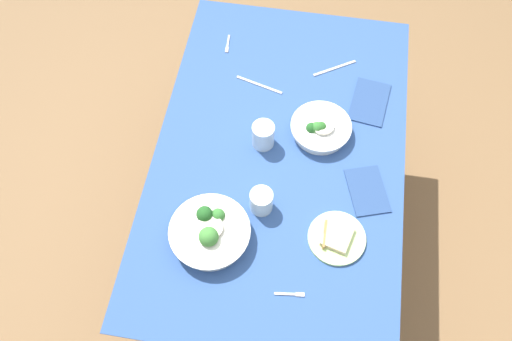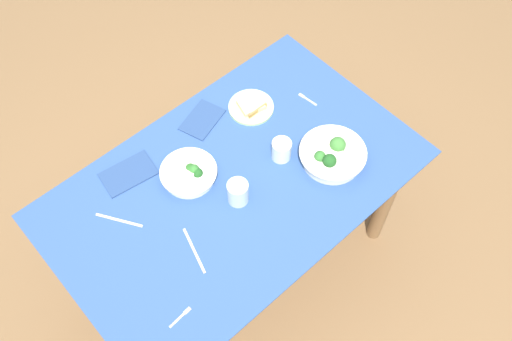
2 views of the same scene
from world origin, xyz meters
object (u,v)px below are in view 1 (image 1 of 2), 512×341
Objects in this scene: water_glass_center at (261,201)px; table_knife_left at (259,85)px; bread_side_plate at (337,238)px; water_glass_side at (263,135)px; fork_by_near_bowl at (228,45)px; napkin_folded_lower at (369,102)px; broccoli_bowl_far at (320,129)px; fork_by_far_bowl at (291,294)px; napkin_folded_upper at (367,191)px; table_knife_right at (335,68)px; broccoli_bowl_near at (210,232)px.

water_glass_center is 0.46× the size of table_knife_left.
water_glass_center reaches higher than bread_side_plate.
fork_by_near_bowl is at bearing -154.02° from water_glass_side.
napkin_folded_lower is (0.01, 0.44, 0.00)m from table_knife_left.
broccoli_bowl_far is 0.63m from fork_by_far_bowl.
napkin_folded_lower is at bearing 172.50° from bread_side_plate.
napkin_folded_upper is at bearing 55.17° from fork_by_far_bowl.
fork_by_near_bowl and table_knife_left have the same top height.
fork_by_near_bowl is 0.50× the size of table_knife_right.
broccoli_bowl_far is at bearing 153.49° from water_glass_center.
fork_by_near_bowl is 0.25m from table_knife_left.
bread_side_plate is at bearing 41.83° from water_glass_side.
fork_by_near_bowl is (-0.37, -0.42, -0.03)m from broccoli_bowl_far.
napkin_folded_lower is (0.15, 0.15, 0.00)m from table_knife_right.
bread_side_plate is 0.95m from fork_by_near_bowl.
water_glass_center is (-0.14, 0.15, 0.01)m from broccoli_bowl_near.
water_glass_center reaches higher than table_knife_right.
napkin_folded_lower is (-0.59, 0.08, -0.01)m from bread_side_plate.
table_knife_right is 0.90× the size of napkin_folded_lower.
napkin_folded_upper is (0.41, 0.45, 0.00)m from table_knife_left.
napkin_folded_lower is at bearing -166.04° from table_knife_left.
water_glass_side reaches higher than bread_side_plate.
broccoli_bowl_near reaches higher than napkin_folded_upper.
fork_by_far_bowl is 0.50× the size of table_knife_left.
water_glass_center is 0.95× the size of fork_by_near_bowl.
napkin_folded_upper reaches higher than fork_by_near_bowl.
table_knife_left is (-0.26, -0.06, -0.05)m from water_glass_side.
bread_side_plate reaches higher than table_knife_right.
water_glass_side is at bearing -109.56° from napkin_folded_upper.
broccoli_bowl_far is 0.83× the size of broccoli_bowl_near.
broccoli_bowl_far is 1.15× the size of bread_side_plate.
table_knife_left is at bearing 174.85° from broccoli_bowl_near.
bread_side_plate is 0.70m from table_knife_left.
bread_side_plate is at bearing 98.26° from broccoli_bowl_near.
fork_by_far_bowl is (0.63, -0.03, -0.03)m from broccoli_bowl_far.
water_glass_side reaches higher than table_knife_right.
broccoli_bowl_near is 2.99× the size of water_glass_center.
water_glass_center reaches higher than table_knife_left.
water_glass_center is at bearing -106.02° from bread_side_plate.
fork_by_far_bowl is at bearing -27.97° from napkin_folded_upper.
broccoli_bowl_far reaches higher than napkin_folded_upper.
broccoli_bowl_near reaches higher than table_knife_right.
napkin_folded_lower is (-0.80, 0.20, 0.00)m from fork_by_far_bowl.
water_glass_side reaches higher than table_knife_left.
water_glass_center is 0.93× the size of fork_by_far_bowl.
water_glass_center is 0.43× the size of napkin_folded_lower.
napkin_folded_upper reaches higher than fork_by_far_bowl.
napkin_folded_lower is at bearing 68.88° from fork_by_far_bowl.
table_knife_left is at bearing 172.49° from table_knife_right.
fork_by_far_bowl is (0.29, 0.14, -0.04)m from water_glass_center.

